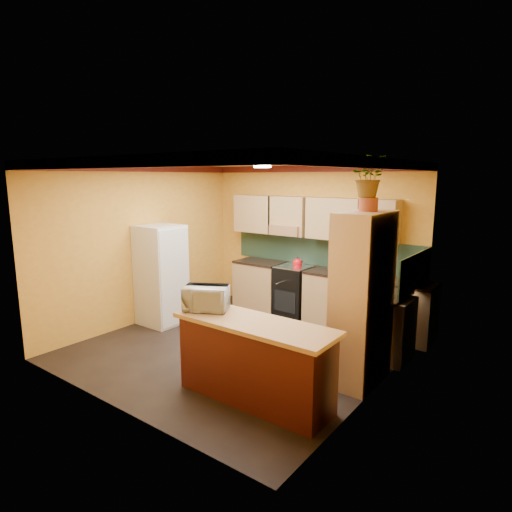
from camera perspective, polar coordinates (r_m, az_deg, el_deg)
The scene contains 15 objects.
room_shell at distance 6.21m, azimuth -0.74°, elevation 6.75°, with size 4.24×4.24×2.72m.
base_cabinets_back at distance 7.53m, azimuth 9.10°, elevation -5.46°, with size 3.65×0.60×0.88m, color tan.
countertop_back at distance 7.42m, azimuth 9.20°, elevation -2.04°, with size 3.65×0.62×0.04m, color black.
stove at distance 7.83m, azimuth 5.04°, elevation -4.65°, with size 0.58×0.58×0.91m, color black.
kettle at distance 7.61m, azimuth 5.55°, elevation -0.88°, with size 0.17×0.17×0.18m, color red, non-canonical shape.
sink at distance 7.10m, azimuth 14.76°, elevation -2.54°, with size 0.48×0.40×0.03m, color silver.
base_cabinets_right at distance 6.27m, azimuth 16.32°, elevation -9.06°, with size 0.60×0.80×0.88m, color tan.
countertop_right at distance 6.14m, azimuth 16.55°, elevation -5.01°, with size 0.62×0.80×0.04m, color black.
fridge at distance 7.47m, azimuth -12.53°, elevation -2.48°, with size 0.68×0.66×1.70m, color silver.
pantry at distance 5.33m, azimuth 13.99°, elevation -5.55°, with size 0.48×0.90×2.10m, color tan.
fern_pot at distance 5.19m, azimuth 14.76°, elevation 6.67°, with size 0.22×0.22×0.16m, color #954124.
fern at distance 5.18m, azimuth 14.93°, elevation 10.20°, with size 0.43×0.37×0.48m, color tan.
breakfast_bar at distance 4.93m, azimuth -0.23°, elevation -14.12°, with size 1.80×0.55×0.88m, color #4B1211.
bar_top at distance 4.76m, azimuth -0.23°, elevation -9.02°, with size 1.90×0.65×0.05m, color tan.
microwave at distance 5.15m, azimuth -6.68°, elevation -5.59°, with size 0.52×0.35×0.29m, color silver.
Camera 1 is at (3.80, -4.64, 2.50)m, focal length 30.00 mm.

